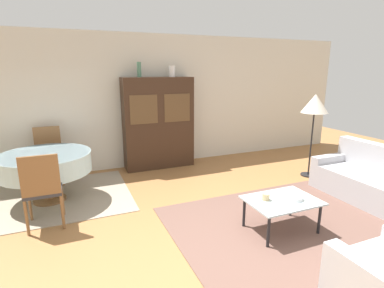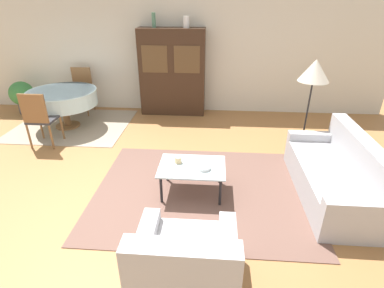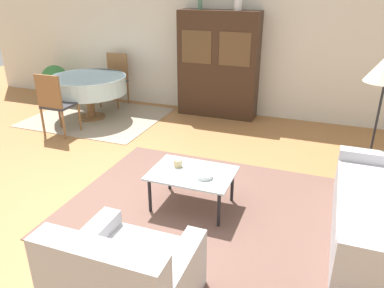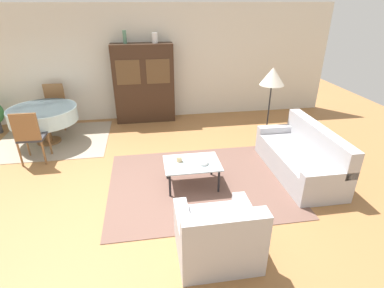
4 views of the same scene
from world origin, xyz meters
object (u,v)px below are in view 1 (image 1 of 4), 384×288
object	(u,v)px
dining_table	(45,163)
dining_chair_far	(48,152)
coffee_table	(282,203)
dining_chair_near	(42,187)
floor_lamp	(315,106)
vase_tall	(139,70)
display_cabinet	(158,123)
vase_short	(172,71)
cup	(266,197)
couch	(380,184)
bowl	(296,198)

from	to	relation	value
dining_table	dining_chair_far	distance (m)	0.89
coffee_table	dining_chair_near	xyz separation A→B (m)	(-2.75, 1.22, 0.19)
floor_lamp	dining_table	bearing A→B (deg)	171.75
coffee_table	dining_chair_near	size ratio (longest dim) A/B	0.89
floor_lamp	dining_chair_far	bearing A→B (deg)	161.25
dining_chair_near	vase_tall	size ratio (longest dim) A/B	3.48
display_cabinet	vase_short	size ratio (longest dim) A/B	8.34
cup	dining_table	bearing A→B (deg)	141.51
cup	couch	bearing A→B (deg)	0.42
display_cabinet	dining_chair_far	size ratio (longest dim) A/B	1.86
display_cabinet	dining_table	distance (m)	2.33
dining_chair_near	bowl	distance (m)	3.18
dining_table	bowl	world-z (taller)	dining_table
couch	vase_tall	world-z (taller)	vase_tall
display_cabinet	bowl	distance (m)	3.31
dining_chair_far	bowl	world-z (taller)	dining_chair_far
display_cabinet	vase_tall	bearing A→B (deg)	179.85
dining_chair_near	couch	bearing A→B (deg)	-13.53
dining_chair_far	bowl	distance (m)	4.22
vase_short	couch	bearing A→B (deg)	-52.86
vase_short	bowl	bearing A→B (deg)	-80.76
display_cabinet	vase_tall	distance (m)	1.12
coffee_table	vase_tall	bearing A→B (deg)	108.23
floor_lamp	vase_tall	xyz separation A→B (m)	(-2.85, 1.66, 0.64)
coffee_table	floor_lamp	world-z (taller)	floor_lamp
coffee_table	vase_tall	size ratio (longest dim) A/B	3.09
display_cabinet	floor_lamp	xyz separation A→B (m)	(2.50, -1.66, 0.43)
cup	vase_short	distance (m)	3.38
bowl	dining_chair_far	bearing A→B (deg)	133.53
coffee_table	vase_short	distance (m)	3.50
couch	dining_chair_near	distance (m)	4.81
dining_chair_far	cup	xyz separation A→B (m)	(2.55, -2.92, -0.11)
vase_tall	cup	bearing A→B (deg)	-74.70
display_cabinet	dining_table	world-z (taller)	display_cabinet
bowl	vase_short	bearing A→B (deg)	99.24
vase_short	floor_lamp	bearing A→B (deg)	-37.22
bowl	vase_short	xyz separation A→B (m)	(-0.52, 3.17, 1.52)
vase_tall	display_cabinet	bearing A→B (deg)	-0.15
dining_chair_near	dining_chair_far	xyz separation A→B (m)	(0.00, 1.78, 0.00)
coffee_table	vase_short	xyz separation A→B (m)	(-0.36, 3.10, 1.58)
couch	dining_chair_far	size ratio (longest dim) A/B	1.90
dining_chair_far	floor_lamp	world-z (taller)	floor_lamp
vase_tall	bowl	bearing A→B (deg)	-69.55
vase_short	dining_chair_near	bearing A→B (deg)	-141.73
dining_chair_near	cup	world-z (taller)	dining_chair_near
coffee_table	dining_table	xyz separation A→B (m)	(-2.75, 2.11, 0.24)
couch	vase_tall	distance (m)	4.54
vase_short	dining_chair_far	bearing A→B (deg)	-177.47
bowl	floor_lamp	bearing A→B (deg)	42.05
display_cabinet	dining_chair_near	size ratio (longest dim) A/B	1.86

